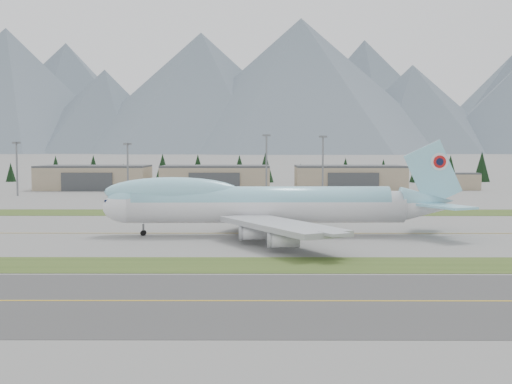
{
  "coord_description": "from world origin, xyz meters",
  "views": [
    {
      "loc": [
        4.12,
        -138.91,
        18.61
      ],
      "look_at": [
        3.51,
        15.51,
        8.0
      ],
      "focal_mm": 45.0,
      "sensor_mm": 36.0,
      "label": 1
    }
  ],
  "objects_px": {
    "hangar_left": "(95,177)",
    "service_vehicle_a": "(207,193)",
    "hangar_center": "(216,177)",
    "service_vehicle_b": "(283,194)",
    "hangar_right": "(349,177)",
    "boeing_747_freighter": "(263,204)",
    "service_vehicle_c": "(359,191)"
  },
  "relations": [
    {
      "from": "boeing_747_freighter",
      "to": "service_vehicle_a",
      "type": "height_order",
      "value": "boeing_747_freighter"
    },
    {
      "from": "hangar_left",
      "to": "service_vehicle_b",
      "type": "height_order",
      "value": "hangar_left"
    },
    {
      "from": "hangar_center",
      "to": "service_vehicle_a",
      "type": "bearing_deg",
      "value": -96.15
    },
    {
      "from": "hangar_left",
      "to": "service_vehicle_b",
      "type": "relative_size",
      "value": 14.53
    },
    {
      "from": "hangar_left",
      "to": "service_vehicle_a",
      "type": "height_order",
      "value": "hangar_left"
    },
    {
      "from": "boeing_747_freighter",
      "to": "hangar_right",
      "type": "relative_size",
      "value": 1.6
    },
    {
      "from": "hangar_right",
      "to": "service_vehicle_a",
      "type": "height_order",
      "value": "hangar_right"
    },
    {
      "from": "hangar_center",
      "to": "service_vehicle_c",
      "type": "xyz_separation_m",
      "value": [
        62.54,
        -13.64,
        -5.39
      ]
    },
    {
      "from": "hangar_left",
      "to": "service_vehicle_c",
      "type": "height_order",
      "value": "hangar_left"
    },
    {
      "from": "service_vehicle_a",
      "to": "service_vehicle_b",
      "type": "relative_size",
      "value": 1.01
    },
    {
      "from": "boeing_747_freighter",
      "to": "hangar_center",
      "type": "relative_size",
      "value": 1.6
    },
    {
      "from": "service_vehicle_b",
      "to": "service_vehicle_c",
      "type": "bearing_deg",
      "value": -69.33
    },
    {
      "from": "hangar_left",
      "to": "hangar_right",
      "type": "bearing_deg",
      "value": 0.0
    },
    {
      "from": "hangar_center",
      "to": "service_vehicle_c",
      "type": "distance_m",
      "value": 64.24
    },
    {
      "from": "service_vehicle_a",
      "to": "hangar_center",
      "type": "bearing_deg",
      "value": 50.35
    },
    {
      "from": "hangar_center",
      "to": "service_vehicle_a",
      "type": "xyz_separation_m",
      "value": [
        -2.35,
        -21.83,
        -5.39
      ]
    },
    {
      "from": "service_vehicle_a",
      "to": "service_vehicle_c",
      "type": "distance_m",
      "value": 65.4
    },
    {
      "from": "hangar_center",
      "to": "hangar_right",
      "type": "xyz_separation_m",
      "value": [
        60.0,
        0.0,
        0.0
      ]
    },
    {
      "from": "hangar_right",
      "to": "service_vehicle_a",
      "type": "xyz_separation_m",
      "value": [
        -62.35,
        -21.83,
        -5.39
      ]
    },
    {
      "from": "boeing_747_freighter",
      "to": "service_vehicle_a",
      "type": "distance_m",
      "value": 133.14
    },
    {
      "from": "boeing_747_freighter",
      "to": "hangar_left",
      "type": "height_order",
      "value": "boeing_747_freighter"
    },
    {
      "from": "hangar_center",
      "to": "service_vehicle_b",
      "type": "bearing_deg",
      "value": -43.04
    },
    {
      "from": "service_vehicle_b",
      "to": "service_vehicle_c",
      "type": "distance_m",
      "value": 36.05
    },
    {
      "from": "hangar_center",
      "to": "service_vehicle_b",
      "type": "xyz_separation_m",
      "value": [
        29.15,
        -27.22,
        -5.39
      ]
    },
    {
      "from": "hangar_left",
      "to": "hangar_right",
      "type": "height_order",
      "value": "same"
    },
    {
      "from": "hangar_center",
      "to": "boeing_747_freighter",
      "type": "bearing_deg",
      "value": -82.55
    },
    {
      "from": "hangar_right",
      "to": "service_vehicle_b",
      "type": "relative_size",
      "value": 14.53
    },
    {
      "from": "boeing_747_freighter",
      "to": "service_vehicle_b",
      "type": "xyz_separation_m",
      "value": [
        9.16,
        125.69,
        -6.73
      ]
    },
    {
      "from": "boeing_747_freighter",
      "to": "service_vehicle_c",
      "type": "distance_m",
      "value": 145.78
    },
    {
      "from": "hangar_center",
      "to": "hangar_right",
      "type": "bearing_deg",
      "value": 0.0
    },
    {
      "from": "hangar_center",
      "to": "service_vehicle_a",
      "type": "height_order",
      "value": "hangar_center"
    },
    {
      "from": "hangar_right",
      "to": "hangar_center",
      "type": "bearing_deg",
      "value": 180.0
    }
  ]
}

